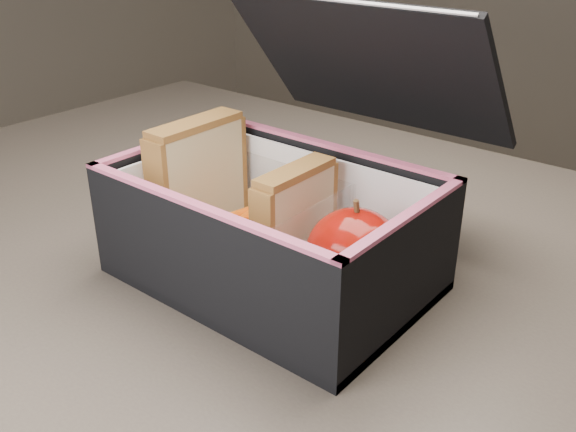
% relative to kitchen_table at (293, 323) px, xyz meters
% --- Properties ---
extents(kitchen_table, '(1.20, 0.80, 0.75)m').
position_rel_kitchen_table_xyz_m(kitchen_table, '(0.00, 0.00, 0.00)').
color(kitchen_table, brown).
rests_on(kitchen_table, ground).
extents(lunch_bag, '(0.28, 0.30, 0.24)m').
position_rel_kitchen_table_xyz_m(lunch_bag, '(0.02, -0.05, 0.15)').
color(lunch_bag, black).
rests_on(lunch_bag, kitchen_table).
extents(plastic_tub, '(0.17, 0.12, 0.07)m').
position_rel_kitchen_table_xyz_m(plastic_tub, '(-0.02, -0.04, 0.14)').
color(plastic_tub, white).
rests_on(plastic_tub, lunch_bag).
extents(sandwich_left, '(0.03, 0.10, 0.11)m').
position_rel_kitchen_table_xyz_m(sandwich_left, '(-0.09, -0.04, 0.16)').
color(sandwich_left, tan).
rests_on(sandwich_left, plastic_tub).
extents(sandwich_right, '(0.02, 0.09, 0.10)m').
position_rel_kitchen_table_xyz_m(sandwich_right, '(0.04, -0.04, 0.15)').
color(sandwich_right, tan).
rests_on(sandwich_right, plastic_tub).
extents(carrot_sticks, '(0.04, 0.15, 0.03)m').
position_rel_kitchen_table_xyz_m(carrot_sticks, '(-0.02, -0.05, 0.12)').
color(carrot_sticks, '#E65113').
rests_on(carrot_sticks, plastic_tub).
extents(paper_napkin, '(0.07, 0.08, 0.01)m').
position_rel_kitchen_table_xyz_m(paper_napkin, '(0.10, -0.05, 0.11)').
color(paper_napkin, white).
rests_on(paper_napkin, lunch_bag).
extents(red_apple, '(0.08, 0.08, 0.09)m').
position_rel_kitchen_table_xyz_m(red_apple, '(0.11, -0.05, 0.15)').
color(red_apple, '#880F04').
rests_on(red_apple, paper_napkin).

